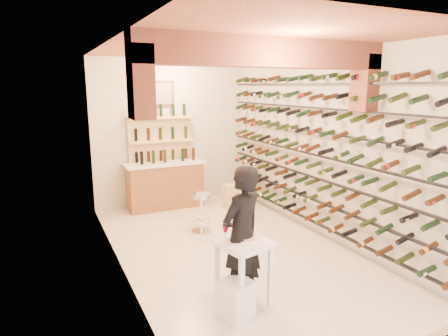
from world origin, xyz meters
name	(u,v)px	position (x,y,z in m)	size (l,w,h in m)	color
ground	(232,249)	(0.00, 0.00, 0.00)	(6.00, 6.00, 0.00)	beige
room_shell	(241,111)	(0.00, -0.26, 2.25)	(3.52, 6.02, 3.21)	beige
wine_rack	(312,149)	(1.53, 0.00, 1.55)	(0.32, 5.70, 2.56)	black
back_counter	(165,184)	(-0.30, 2.65, 0.53)	(1.70, 0.62, 1.29)	#975C2E
back_shelving	(161,153)	(-0.30, 2.89, 1.17)	(1.40, 0.31, 2.73)	#E1BE7E
tasting_table	(243,253)	(-0.62, -1.53, 0.67)	(0.68, 0.68, 0.99)	white
white_stool	(235,299)	(-0.81, -1.70, 0.21)	(0.34, 0.34, 0.43)	white
person	(242,236)	(-0.60, -1.45, 0.86)	(0.63, 0.41, 1.72)	black
chrome_barstool	(202,210)	(-0.16, 0.92, 0.42)	(0.37, 0.37, 0.72)	silver
crate_lower	(234,202)	(1.02, 1.94, 0.13)	(0.44, 0.31, 0.27)	#DBBC78
crate_upper	(234,191)	(1.02, 1.94, 0.40)	(0.45, 0.31, 0.26)	#DBBC78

